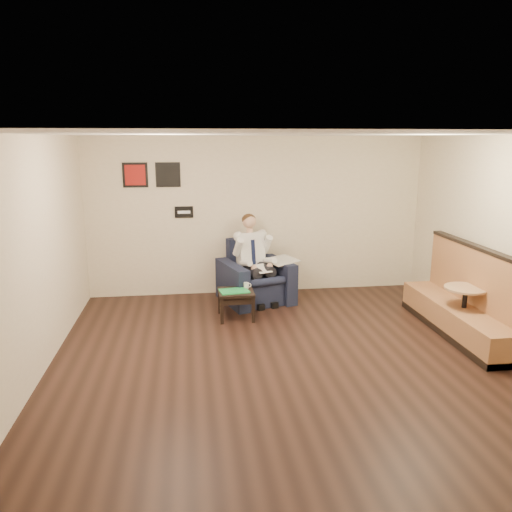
{
  "coord_description": "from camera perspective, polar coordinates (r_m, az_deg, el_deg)",
  "views": [
    {
      "loc": [
        -1.21,
        -5.77,
        2.75
      ],
      "look_at": [
        -0.27,
        1.2,
        1.09
      ],
      "focal_mm": 35.0,
      "sensor_mm": 36.0,
      "label": 1
    }
  ],
  "objects": [
    {
      "name": "ceiling",
      "position": [
        5.9,
        4.28,
        13.72
      ],
      "size": [
        6.0,
        6.0,
        0.02
      ],
      "primitive_type": "cube",
      "color": "white",
      "rests_on": "wall_back"
    },
    {
      "name": "smartphone",
      "position": [
        7.94,
        -2.07,
        -3.62
      ],
      "size": [
        0.15,
        0.09,
        0.01
      ],
      "primitive_type": "cube",
      "rotation": [
        0.0,
        0.0,
        -0.17
      ],
      "color": "black",
      "rests_on": "side_table"
    },
    {
      "name": "newspaper",
      "position": [
        8.61,
        2.91,
        -0.48
      ],
      "size": [
        0.62,
        0.69,
        0.01
      ],
      "primitive_type": "cube",
      "rotation": [
        0.0,
        0.0,
        0.35
      ],
      "color": "silver",
      "rests_on": "armchair"
    },
    {
      "name": "art_print_left",
      "position": [
        8.82,
        -13.64,
        8.99
      ],
      "size": [
        0.42,
        0.03,
        0.42
      ],
      "primitive_type": "cube",
      "color": "#9E1713",
      "rests_on": "wall_back"
    },
    {
      "name": "wall_back",
      "position": [
        8.96,
        0.16,
        4.58
      ],
      "size": [
        6.0,
        0.02,
        2.8
      ],
      "primitive_type": "cube",
      "color": "#EEE1C3",
      "rests_on": "ground"
    },
    {
      "name": "ground",
      "position": [
        6.51,
        3.85,
        -11.77
      ],
      "size": [
        6.0,
        6.0,
        0.0
      ],
      "primitive_type": "plane",
      "color": "black",
      "rests_on": "ground"
    },
    {
      "name": "green_folder",
      "position": [
        7.76,
        -2.51,
        -4.01
      ],
      "size": [
        0.48,
        0.37,
        0.01
      ],
      "primitive_type": "cube",
      "rotation": [
        0.0,
        0.0,
        0.14
      ],
      "color": "green",
      "rests_on": "side_table"
    },
    {
      "name": "banquette",
      "position": [
        7.7,
        22.3,
        -3.76
      ],
      "size": [
        0.59,
        2.46,
        1.26
      ],
      "primitive_type": "cube",
      "color": "#9A633B",
      "rests_on": "ground"
    },
    {
      "name": "wall_front",
      "position": [
        3.31,
        14.8,
        -11.21
      ],
      "size": [
        6.0,
        0.02,
        2.8
      ],
      "primitive_type": "cube",
      "color": "#EEE1C3",
      "rests_on": "ground"
    },
    {
      "name": "art_print_right",
      "position": [
        8.79,
        -10.02,
        9.14
      ],
      "size": [
        0.42,
        0.03,
        0.42
      ],
      "primitive_type": "cube",
      "color": "black",
      "rests_on": "wall_back"
    },
    {
      "name": "seating_sign",
      "position": [
        8.85,
        -8.23,
        4.99
      ],
      "size": [
        0.32,
        0.02,
        0.2
      ],
      "primitive_type": "cube",
      "color": "black",
      "rests_on": "wall_back"
    },
    {
      "name": "wall_left",
      "position": [
        6.19,
        -24.28,
        -0.52
      ],
      "size": [
        0.02,
        6.0,
        2.8
      ],
      "primitive_type": "cube",
      "color": "#EEE1C3",
      "rests_on": "ground"
    },
    {
      "name": "seated_man",
      "position": [
        8.4,
        0.35,
        -0.78
      ],
      "size": [
        0.95,
        1.17,
        1.43
      ],
      "primitive_type": null,
      "rotation": [
        0.0,
        0.0,
        0.3
      ],
      "color": "white",
      "rests_on": "armchair"
    },
    {
      "name": "cafe_table",
      "position": [
        7.69,
        22.63,
        -5.91
      ],
      "size": [
        0.77,
        0.77,
        0.72
      ],
      "primitive_type": "cylinder",
      "rotation": [
        0.0,
        0.0,
        -0.41
      ],
      "color": "tan",
      "rests_on": "ground"
    },
    {
      "name": "coffee_mug",
      "position": [
        7.9,
        -1.12,
        -3.38
      ],
      "size": [
        0.08,
        0.08,
        0.09
      ],
      "primitive_type": "cylinder",
      "rotation": [
        0.0,
        0.0,
        0.0
      ],
      "color": "white",
      "rests_on": "side_table"
    },
    {
      "name": "lap_papers",
      "position": [
        8.32,
        0.68,
        -1.44
      ],
      "size": [
        0.34,
        0.4,
        0.01
      ],
      "primitive_type": "cube",
      "rotation": [
        0.0,
        0.0,
        0.37
      ],
      "color": "white",
      "rests_on": "seated_man"
    },
    {
      "name": "armchair",
      "position": [
        8.57,
        -0.04,
        -1.83
      ],
      "size": [
        1.34,
        1.34,
        1.04
      ],
      "primitive_type": "cube",
      "rotation": [
        0.0,
        0.0,
        0.3
      ],
      "color": "black",
      "rests_on": "ground"
    },
    {
      "name": "side_table",
      "position": [
        7.85,
        -2.29,
        -5.54
      ],
      "size": [
        0.54,
        0.54,
        0.44
      ],
      "primitive_type": "cube",
      "rotation": [
        0.0,
        0.0,
        0.0
      ],
      "color": "black",
      "rests_on": "ground"
    }
  ]
}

